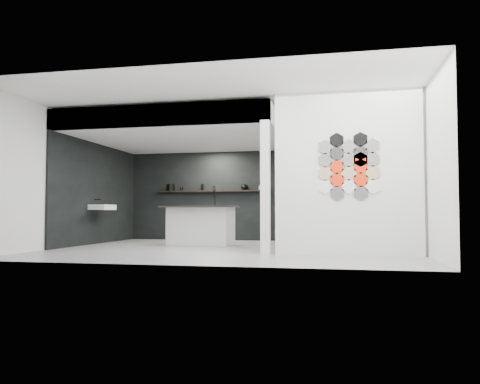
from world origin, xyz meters
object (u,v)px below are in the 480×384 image
object	(u,v)px
bottle_dark	(202,187)
kitchen_island	(200,225)
glass_bowl	(262,188)
wall_basin	(102,207)
utensil_cup	(182,189)
stockpot	(171,187)
glass_vase	(262,188)
partition_panel	(347,173)
kettle	(244,187)

from	to	relation	value
bottle_dark	kitchen_island	bearing A→B (deg)	-75.10
glass_bowl	kitchen_island	bearing A→B (deg)	-119.71
wall_basin	utensil_cup	bearing A→B (deg)	59.59
stockpot	bottle_dark	world-z (taller)	stockpot
wall_basin	stockpot	distance (m)	2.32
glass_bowl	bottle_dark	world-z (taller)	bottle_dark
stockpot	bottle_dark	bearing A→B (deg)	0.00
glass_vase	bottle_dark	xyz separation A→B (m)	(-1.60, 0.00, 0.03)
partition_panel	stockpot	xyz separation A→B (m)	(-4.56, 3.87, 0.01)
kettle	glass_vase	bearing A→B (deg)	8.60
partition_panel	glass_bowl	bearing A→B (deg)	118.23
kitchen_island	glass_bowl	bearing A→B (deg)	70.32
kettle	glass_bowl	world-z (taller)	kettle
kitchen_island	bottle_dark	world-z (taller)	bottle_dark
bottle_dark	partition_panel	bearing A→B (deg)	-46.46
glass_bowl	glass_vase	bearing A→B (deg)	0.00
partition_panel	glass_vase	size ratio (longest dim) A/B	23.29
kettle	glass_bowl	distance (m)	0.45
wall_basin	glass_bowl	bearing A→B (deg)	31.35
kitchen_island	stockpot	size ratio (longest dim) A/B	8.11
kitchen_island	bottle_dark	bearing A→B (deg)	114.92
kettle	utensil_cup	xyz separation A→B (m)	(-1.73, 0.00, -0.03)
stockpot	utensil_cup	xyz separation A→B (m)	(0.31, 0.00, -0.04)
utensil_cup	stockpot	bearing A→B (deg)	180.00
wall_basin	kettle	world-z (taller)	kettle
partition_panel	utensil_cup	world-z (taller)	partition_panel
stockpot	glass_vase	world-z (taller)	stockpot
wall_basin	glass_vase	distance (m)	4.00
glass_vase	utensil_cup	bearing A→B (deg)	180.00
kitchen_island	glass_vase	size ratio (longest dim) A/B	14.65
glass_bowl	utensil_cup	size ratio (longest dim) A/B	1.58
partition_panel	stockpot	world-z (taller)	partition_panel
bottle_dark	stockpot	bearing A→B (deg)	180.00
kettle	glass_bowl	xyz separation A→B (m)	(0.45, 0.00, -0.02)
glass_vase	utensil_cup	world-z (taller)	glass_vase
kitchen_island	partition_panel	bearing A→B (deg)	-21.68
kettle	glass_vase	xyz separation A→B (m)	(0.45, 0.00, -0.02)
glass_vase	kettle	bearing A→B (deg)	180.00
partition_panel	wall_basin	size ratio (longest dim) A/B	4.67
glass_bowl	bottle_dark	distance (m)	1.60
kitchen_island	utensil_cup	distance (m)	2.38
bottle_dark	utensil_cup	world-z (taller)	bottle_dark
partition_panel	stockpot	bearing A→B (deg)	139.73
glass_bowl	bottle_dark	size ratio (longest dim) A/B	0.83
bottle_dark	utensil_cup	size ratio (longest dim) A/B	1.91
glass_bowl	bottle_dark	bearing A→B (deg)	180.00
stockpot	wall_basin	bearing A→B (deg)	-113.63
glass_bowl	utensil_cup	xyz separation A→B (m)	(-2.18, 0.00, -0.01)
partition_panel	bottle_dark	world-z (taller)	partition_panel
partition_panel	wall_basin	xyz separation A→B (m)	(-5.46, 1.80, -0.55)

